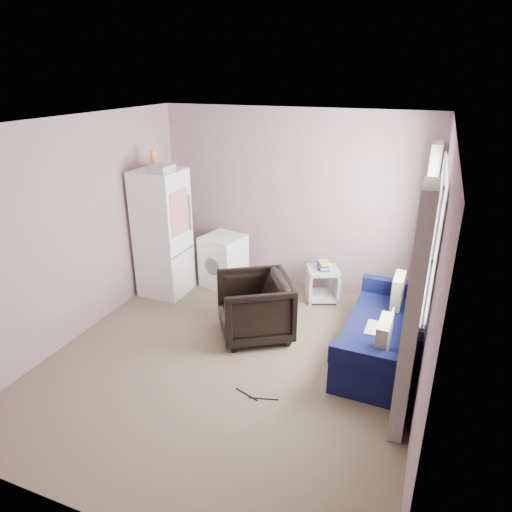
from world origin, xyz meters
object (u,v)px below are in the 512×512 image
at_px(fridge, 163,233).
at_px(side_table, 323,282).
at_px(armchair, 254,304).
at_px(washing_machine, 223,260).
at_px(sofa, 389,335).

xyz_separation_m(fridge, side_table, (2.12, 0.57, -0.62)).
bearing_deg(side_table, fridge, -165.02).
height_order(armchair, washing_machine, armchair).
bearing_deg(armchair, side_table, 123.90).
height_order(fridge, side_table, fridge).
distance_m(armchair, washing_machine, 1.47).
height_order(washing_machine, sofa, sofa).
xyz_separation_m(armchair, sofa, (1.53, 0.10, -0.12)).
bearing_deg(fridge, armchair, -20.79).
bearing_deg(washing_machine, fridge, -130.17).
bearing_deg(sofa, armchair, -174.70).
relative_size(armchair, sofa, 0.46).
relative_size(fridge, side_table, 3.52).
distance_m(side_table, sofa, 1.48).
xyz_separation_m(fridge, washing_machine, (0.66, 0.51, -0.49)).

